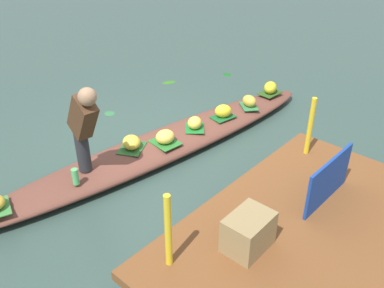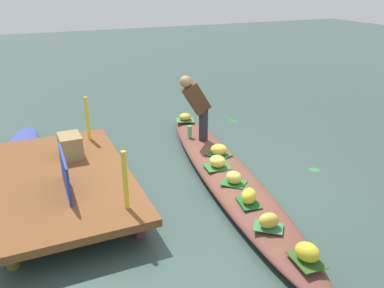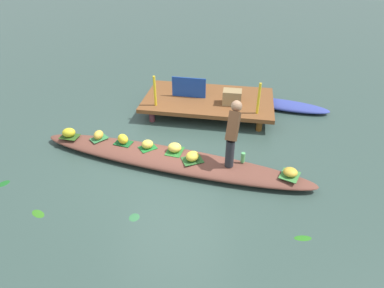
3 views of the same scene
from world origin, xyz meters
name	(u,v)px [view 3 (image 3 of 3)]	position (x,y,z in m)	size (l,w,h in m)	color
canal_water	(171,164)	(0.00, 0.00, 0.00)	(40.00, 40.00, 0.00)	#324941
dock_platform	(208,100)	(0.45, 2.35, 0.32)	(3.20, 1.80, 0.38)	brown
vendor_boat	(170,159)	(0.00, 0.00, 0.12)	(5.60, 0.79, 0.23)	brown
moored_boat	(283,105)	(2.34, 2.87, 0.09)	(2.33, 0.58, 0.18)	#354399
leaf_mat_0	(192,160)	(0.46, -0.11, 0.24)	(0.38, 0.30, 0.01)	#2A5D29
banana_bunch_0	(192,156)	(0.46, -0.11, 0.32)	(0.27, 0.23, 0.18)	yellow
leaf_mat_1	(175,151)	(0.07, 0.12, 0.24)	(0.37, 0.31, 0.01)	#2A722B
banana_bunch_1	(175,147)	(0.07, 0.12, 0.33)	(0.27, 0.24, 0.18)	#F9D352
leaf_mat_2	(123,143)	(-1.04, 0.23, 0.24)	(0.35, 0.24, 0.01)	#195D27
banana_bunch_2	(123,139)	(-1.04, 0.23, 0.33)	(0.25, 0.19, 0.20)	yellow
leaf_mat_3	(148,148)	(-0.50, 0.15, 0.24)	(0.33, 0.26, 0.01)	#1E732C
banana_bunch_3	(147,144)	(-0.50, 0.15, 0.32)	(0.23, 0.20, 0.17)	#EED24C
leaf_mat_4	(70,136)	(-2.25, 0.28, 0.24)	(0.38, 0.27, 0.01)	#2C511C
banana_bunch_4	(69,133)	(-2.25, 0.28, 0.33)	(0.27, 0.21, 0.20)	yellow
leaf_mat_5	(290,175)	(2.26, -0.27, 0.24)	(0.35, 0.31, 0.01)	#3C803B
banana_bunch_5	(290,172)	(2.26, -0.27, 0.31)	(0.25, 0.24, 0.14)	gold
leaf_mat_6	(99,138)	(-1.60, 0.31, 0.24)	(0.34, 0.23, 0.01)	#317641
banana_bunch_6	(98,135)	(-1.60, 0.31, 0.33)	(0.24, 0.18, 0.18)	gold
vendor_person	(233,131)	(1.18, -0.03, 0.91)	(0.25, 0.55, 1.18)	#28282D
water_bottle	(243,157)	(1.41, 0.00, 0.33)	(0.08, 0.08, 0.20)	#57B967
market_banner	(189,87)	(-0.05, 2.35, 0.63)	(0.85, 0.03, 0.51)	#183D9A
railing_post_west	(155,91)	(-0.75, 1.75, 0.75)	(0.06, 0.06, 0.74)	yellow
railing_post_east	(259,99)	(1.65, 1.75, 0.75)	(0.06, 0.06, 0.74)	yellow
produce_crate	(232,97)	(1.04, 2.14, 0.55)	(0.44, 0.32, 0.35)	#93794E
drifting_plant_0	(303,238)	(2.40, -1.49, 0.00)	(0.27, 0.11, 0.01)	#26701B
drifting_plant_1	(38,214)	(-1.84, -1.70, 0.00)	(0.27, 0.14, 0.01)	#32731C
drifting_plant_2	(4,184)	(-2.90, -1.11, 0.00)	(0.22, 0.15, 0.01)	#195C20
drifting_plant_3	(134,217)	(-0.26, -1.51, 0.00)	(0.18, 0.17, 0.01)	#306D3E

